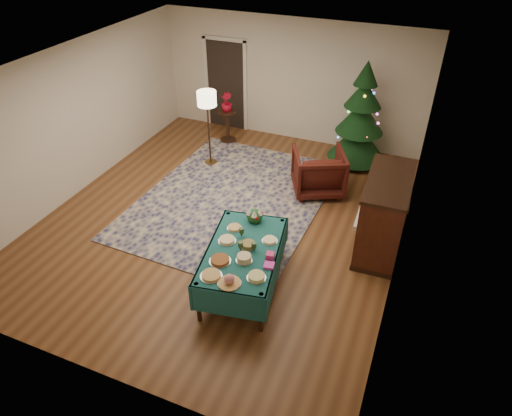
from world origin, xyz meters
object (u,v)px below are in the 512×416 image
at_px(floor_lamp, 207,103).
at_px(side_table, 228,127).
at_px(armchair, 319,170).
at_px(buffet_table, 243,256).
at_px(christmas_tree, 361,119).
at_px(gift_box, 270,256).
at_px(potted_plant, 227,106).
at_px(piano, 383,215).

bearing_deg(floor_lamp, side_table, 95.44).
bearing_deg(armchair, side_table, -52.81).
height_order(buffet_table, armchair, armchair).
relative_size(armchair, floor_lamp, 0.60).
xyz_separation_m(floor_lamp, side_table, (-0.10, 1.09, -0.99)).
distance_m(buffet_table, christmas_tree, 4.42).
xyz_separation_m(buffet_table, christmas_tree, (0.73, 4.34, 0.43)).
height_order(armchair, side_table, armchair).
xyz_separation_m(armchair, floor_lamp, (-2.41, 0.21, 0.87)).
height_order(side_table, christmas_tree, christmas_tree).
bearing_deg(buffet_table, armchair, 84.20).
height_order(gift_box, christmas_tree, christmas_tree).
bearing_deg(buffet_table, gift_box, -4.82).
distance_m(floor_lamp, potted_plant, 1.21).
height_order(gift_box, potted_plant, potted_plant).
relative_size(buffet_table, christmas_tree, 0.87).
distance_m(gift_box, armchair, 2.94).
relative_size(side_table, piano, 0.48).
bearing_deg(buffet_table, side_table, 117.93).
xyz_separation_m(gift_box, christmas_tree, (0.31, 4.38, 0.25)).
bearing_deg(potted_plant, buffet_table, -62.07).
bearing_deg(gift_box, piano, 53.05).
height_order(gift_box, armchair, armchair).
xyz_separation_m(buffet_table, side_table, (-2.22, 4.20, -0.19)).
xyz_separation_m(armchair, potted_plant, (-2.52, 1.30, 0.38)).
relative_size(gift_box, christmas_tree, 0.05).
distance_m(armchair, floor_lamp, 2.58).
relative_size(gift_box, side_table, 0.15).
bearing_deg(piano, armchair, 138.01).
relative_size(buffet_table, piano, 1.26).
distance_m(floor_lamp, christmas_tree, 3.13).
bearing_deg(christmas_tree, gift_box, -93.99).
xyz_separation_m(gift_box, armchair, (-0.13, 2.93, -0.25)).
height_order(gift_box, floor_lamp, floor_lamp).
bearing_deg(christmas_tree, buffet_table, -99.51).
xyz_separation_m(buffet_table, floor_lamp, (-2.12, 3.10, 0.80)).
relative_size(armchair, potted_plant, 2.22).
xyz_separation_m(buffet_table, potted_plant, (-2.22, 4.20, 0.30)).
xyz_separation_m(christmas_tree, piano, (0.96, -2.70, -0.35)).
xyz_separation_m(floor_lamp, potted_plant, (-0.10, 1.09, -0.50)).
bearing_deg(christmas_tree, piano, -70.47).
distance_m(buffet_table, floor_lamp, 3.84).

